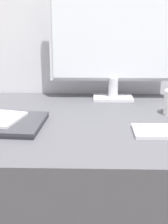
# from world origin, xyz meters

# --- Properties ---
(desk) EXTENTS (1.39, 0.76, 0.70)m
(desk) POSITION_xyz_m (0.00, 0.17, 0.35)
(desk) COLOR #4C4C51
(desk) RESTS_ON ground_plane
(monitor) EXTENTS (0.56, 0.11, 0.50)m
(monitor) POSITION_xyz_m (0.09, 0.45, 0.98)
(monitor) COLOR silver
(monitor) RESTS_ON desk
(ereader) EXTENTS (0.16, 0.18, 0.01)m
(ereader) POSITION_xyz_m (-0.31, 0.10, 0.73)
(ereader) COLOR white
(ereader) RESTS_ON laptop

